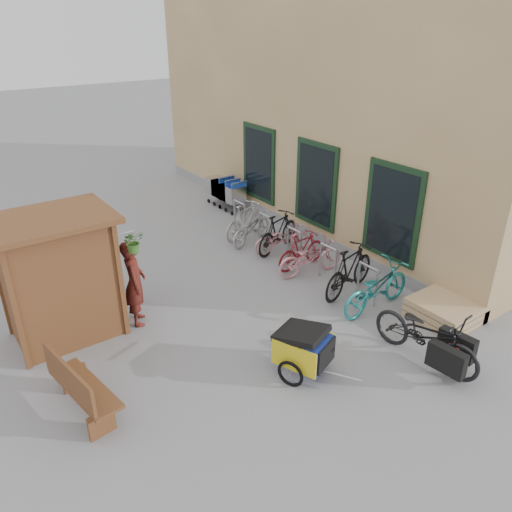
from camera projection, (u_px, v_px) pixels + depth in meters
ground at (281, 338)px, 9.46m from camera, size 80.00×80.00×0.00m
building at (362, 92)px, 14.63m from camera, size 6.07×13.00×7.00m
kiosk at (52, 263)px, 8.87m from camera, size 2.49×1.65×2.40m
bike_rack at (294, 242)px, 12.20m from camera, size 0.05×5.35×0.86m
pallet_stack at (443, 311)px, 9.92m from camera, size 1.00×1.20×0.40m
bench at (79, 387)px, 7.49m from camera, size 0.69×1.59×0.98m
shopping_carts at (226, 189)px, 15.62m from camera, size 0.58×1.59×1.03m
child_trailer at (303, 347)px, 8.37m from camera, size 1.02×1.56×0.91m
cargo_bike at (428, 336)px, 8.61m from camera, size 0.88×2.09×1.07m
person_kiosk at (135, 283)px, 9.59m from camera, size 0.63×0.75×1.76m
bike_0 at (376, 288)px, 10.19m from camera, size 1.94×0.77×1.00m
bike_1 at (349, 270)px, 10.79m from camera, size 1.90×0.93×1.10m
bike_2 at (310, 257)px, 11.62m from camera, size 1.74×0.86×0.87m
bike_3 at (302, 250)px, 11.95m from camera, size 1.50×0.51×0.88m
bike_4 at (282, 238)px, 12.69m from camera, size 1.59×0.83×0.80m
bike_5 at (278, 232)px, 12.77m from camera, size 1.77×0.99×1.03m
bike_6 at (251, 228)px, 13.28m from camera, size 1.67×1.02×0.83m
bike_7 at (245, 220)px, 13.56m from camera, size 1.70×0.94×0.98m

